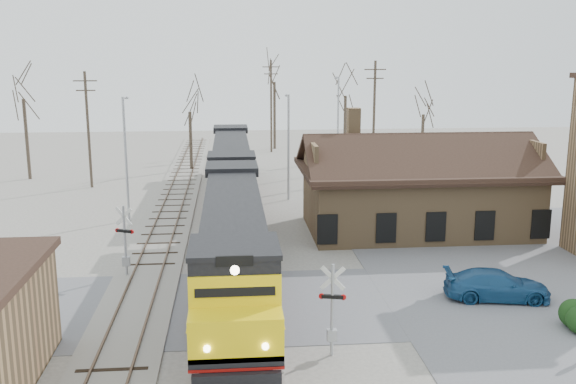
# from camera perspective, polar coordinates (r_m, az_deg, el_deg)

# --- Properties ---
(ground) EXTENTS (140.00, 140.00, 0.00)m
(ground) POSITION_cam_1_polar(r_m,az_deg,el_deg) (30.03, -4.75, -10.02)
(ground) COLOR #A7A197
(ground) RESTS_ON ground
(road) EXTENTS (60.00, 9.00, 0.03)m
(road) POSITION_cam_1_polar(r_m,az_deg,el_deg) (30.03, -4.75, -9.99)
(road) COLOR slate
(road) RESTS_ON ground
(parking_lot) EXTENTS (22.00, 26.00, 0.03)m
(parking_lot) POSITION_cam_1_polar(r_m,az_deg,el_deg) (38.30, 23.38, -6.04)
(parking_lot) COLOR slate
(parking_lot) RESTS_ON ground
(track_main) EXTENTS (3.40, 90.00, 0.24)m
(track_main) POSITION_cam_1_polar(r_m,az_deg,el_deg) (44.28, -4.94, -2.63)
(track_main) COLOR #A7A197
(track_main) RESTS_ON ground
(track_siding) EXTENTS (3.40, 90.00, 0.24)m
(track_siding) POSITION_cam_1_polar(r_m,az_deg,el_deg) (44.50, -10.75, -2.72)
(track_siding) COLOR #A7A197
(track_siding) RESTS_ON ground
(depot) EXTENTS (15.20, 9.31, 7.90)m
(depot) POSITION_cam_1_polar(r_m,az_deg,el_deg) (42.56, 11.38, -0.18)
(depot) COLOR olive
(depot) RESTS_ON ground
(locomotive_lead) EXTENTS (3.17, 21.24, 4.72)m
(locomotive_lead) POSITION_cam_1_polar(r_m,az_deg,el_deg) (30.51, -4.86, -4.72)
(locomotive_lead) COLOR black
(locomotive_lead) RESTS_ON ground
(locomotive_trailing) EXTENTS (3.17, 21.24, 4.47)m
(locomotive_trailing) POSITION_cam_1_polar(r_m,az_deg,el_deg) (51.49, -5.05, 2.20)
(locomotive_trailing) COLOR black
(locomotive_trailing) RESTS_ON ground
(crossbuck_near) EXTENTS (1.03, 0.33, 3.66)m
(crossbuck_near) POSITION_cam_1_polar(r_m,az_deg,el_deg) (24.73, 3.95, -10.63)
(crossbuck_near) COLOR #A5A8AD
(crossbuck_near) RESTS_ON ground
(crossbuck_far) EXTENTS (1.02, 0.51, 3.80)m
(crossbuck_far) POSITION_cam_1_polar(r_m,az_deg,el_deg) (34.04, -14.27, -4.46)
(crossbuck_far) COLOR #A5A8AD
(crossbuck_far) RESTS_ON ground
(parked_car) EXTENTS (5.11, 2.74, 1.41)m
(parked_car) POSITION_cam_1_polar(r_m,az_deg,el_deg) (31.95, 18.08, -7.87)
(parked_car) COLOR navy
(parked_car) RESTS_ON ground
(hedge_b) EXTENTS (1.23, 1.23, 1.23)m
(hedge_b) POSITION_cam_1_polar(r_m,az_deg,el_deg) (30.01, 24.06, -9.83)
(hedge_b) COLOR black
(hedge_b) RESTS_ON ground
(streetlight_a) EXTENTS (0.25, 2.04, 8.55)m
(streetlight_a) POSITION_cam_1_polar(r_m,az_deg,el_deg) (45.16, -14.21, 3.48)
(streetlight_a) COLOR #A5A8AD
(streetlight_a) RESTS_ON ground
(streetlight_b) EXTENTS (0.25, 2.04, 8.31)m
(streetlight_b) POSITION_cam_1_polar(r_m,az_deg,el_deg) (50.32, 0.03, 4.56)
(streetlight_b) COLOR #A5A8AD
(streetlight_b) RESTS_ON ground
(streetlight_c) EXTENTS (0.25, 2.04, 9.25)m
(streetlight_c) POSITION_cam_1_polar(r_m,az_deg,el_deg) (62.71, 4.45, 6.47)
(streetlight_c) COLOR #A5A8AD
(streetlight_c) RESTS_ON ground
(utility_pole_a) EXTENTS (2.00, 0.24, 9.94)m
(utility_pole_a) POSITION_cam_1_polar(r_m,az_deg,el_deg) (57.56, -17.34, 5.48)
(utility_pole_a) COLOR #382D23
(utility_pole_a) RESTS_ON ground
(utility_pole_b) EXTENTS (2.00, 0.24, 10.72)m
(utility_pole_b) POSITION_cam_1_polar(r_m,az_deg,el_deg) (75.61, -1.51, 7.78)
(utility_pole_b) COLOR #382D23
(utility_pole_b) RESTS_ON ground
(utility_pole_c) EXTENTS (2.00, 0.24, 10.78)m
(utility_pole_c) POSITION_cam_1_polar(r_m,az_deg,el_deg) (60.16, 7.65, 6.59)
(utility_pole_c) COLOR #382D23
(utility_pole_c) RESTS_ON ground
(tree_a) EXTENTS (4.92, 4.92, 12.05)m
(tree_a) POSITION_cam_1_polar(r_m,az_deg,el_deg) (63.27, -22.56, 8.75)
(tree_a) COLOR #382D23
(tree_a) RESTS_ON ground
(tree_b) EXTENTS (3.85, 3.85, 9.44)m
(tree_b) POSITION_cam_1_polar(r_m,az_deg,el_deg) (64.34, -8.75, 7.89)
(tree_b) COLOR #382D23
(tree_b) RESTS_ON ground
(tree_c) EXTENTS (5.40, 5.40, 13.22)m
(tree_c) POSITION_cam_1_polar(r_m,az_deg,el_deg) (78.11, -1.22, 10.73)
(tree_c) COLOR #382D23
(tree_c) RESTS_ON ground
(tree_d) EXTENTS (4.64, 4.64, 11.37)m
(tree_d) POSITION_cam_1_polar(r_m,az_deg,el_deg) (70.17, 5.15, 9.45)
(tree_d) COLOR #382D23
(tree_d) RESTS_ON ground
(tree_e) EXTENTS (3.60, 3.60, 8.82)m
(tree_e) POSITION_cam_1_polar(r_m,az_deg,el_deg) (66.48, 11.97, 7.51)
(tree_e) COLOR #382D23
(tree_e) RESTS_ON ground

